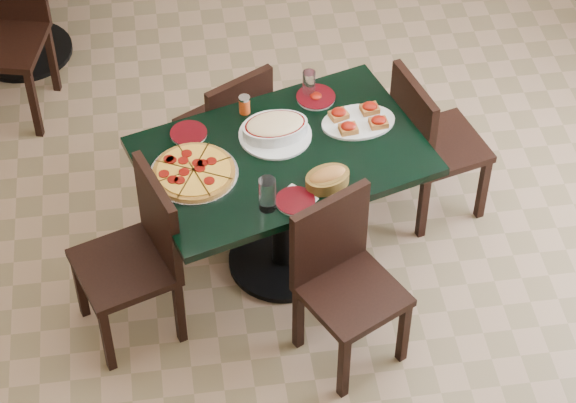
{
  "coord_description": "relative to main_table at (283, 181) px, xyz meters",
  "views": [
    {
      "loc": [
        -0.54,
        -3.41,
        4.25
      ],
      "look_at": [
        -0.06,
        0.0,
        0.71
      ],
      "focal_mm": 70.0,
      "sensor_mm": 36.0,
      "label": 1
    }
  ],
  "objects": [
    {
      "name": "floor",
      "position": [
        0.05,
        -0.28,
        -0.57
      ],
      "size": [
        5.5,
        5.5,
        0.0
      ],
      "primitive_type": "plane",
      "color": "#87684D",
      "rests_on": "ground"
    },
    {
      "name": "main_table",
      "position": [
        0.0,
        0.0,
        0.0
      ],
      "size": [
        1.46,
        1.16,
        0.75
      ],
      "rotation": [
        0.0,
        0.0,
        0.29
      ],
      "color": "black",
      "rests_on": "floor"
    },
    {
      "name": "chair_far",
      "position": [
        -0.19,
        0.56,
        -0.12
      ],
      "size": [
        0.51,
        0.51,
        0.81
      ],
      "rotation": [
        0.0,
        0.0,
        3.64
      ],
      "color": "black",
      "rests_on": "floor"
    },
    {
      "name": "chair_near",
      "position": [
        0.19,
        -0.52,
        -0.09
      ],
      "size": [
        0.54,
        0.54,
        0.86
      ],
      "rotation": [
        0.0,
        0.0,
        0.48
      ],
      "color": "black",
      "rests_on": "floor"
    },
    {
      "name": "chair_right",
      "position": [
        0.77,
        0.28,
        -0.08
      ],
      "size": [
        0.5,
        0.5,
        0.87
      ],
      "rotation": [
        0.0,
        0.0,
        1.83
      ],
      "color": "black",
      "rests_on": "floor"
    },
    {
      "name": "chair_left",
      "position": [
        -0.69,
        -0.28,
        -0.07
      ],
      "size": [
        0.53,
        0.53,
        0.89
      ],
      "rotation": [
        0.0,
        0.0,
        -1.23
      ],
      "color": "black",
      "rests_on": "floor"
    },
    {
      "name": "back_chair_near",
      "position": [
        -1.34,
        1.46,
        -0.02
      ],
      "size": [
        0.55,
        0.55,
        0.98
      ],
      "rotation": [
        0.0,
        0.0,
        -0.25
      ],
      "color": "black",
      "rests_on": "floor"
    },
    {
      "name": "pepperoni_pizza",
      "position": [
        -0.41,
        -0.09,
        0.2
      ],
      "size": [
        0.4,
        0.4,
        0.04
      ],
      "rotation": [
        0.0,
        0.0,
        0.32
      ],
      "color": "silver",
      "rests_on": "main_table"
    },
    {
      "name": "lasagna_casserole",
      "position": [
        -0.02,
        0.12,
        0.23
      ],
      "size": [
        0.34,
        0.34,
        0.09
      ],
      "rotation": [
        0.0,
        0.0,
        0.12
      ],
      "color": "silver",
      "rests_on": "main_table"
    },
    {
      "name": "bread_basket",
      "position": [
        0.17,
        -0.23,
        0.22
      ],
      "size": [
        0.24,
        0.2,
        0.09
      ],
      "rotation": [
        0.0,
        0.0,
        0.33
      ],
      "color": "brown",
      "rests_on": "main_table"
    },
    {
      "name": "bruschetta_platter",
      "position": [
        0.38,
        0.15,
        0.21
      ],
      "size": [
        0.37,
        0.28,
        0.05
      ],
      "rotation": [
        0.0,
        0.0,
        0.11
      ],
      "color": "silver",
      "rests_on": "main_table"
    },
    {
      "name": "side_plate_near",
      "position": [
        0.01,
        -0.32,
        0.19
      ],
      "size": [
        0.17,
        0.17,
        0.02
      ],
      "rotation": [
        0.0,
        0.0,
        0.29
      ],
      "color": "silver",
      "rests_on": "main_table"
    },
    {
      "name": "side_plate_far_r",
      "position": [
        0.21,
        0.35,
        0.19
      ],
      "size": [
        0.19,
        0.19,
        0.03
      ],
      "rotation": [
        0.0,
        0.0,
        0.11
      ],
      "color": "silver",
      "rests_on": "main_table"
    },
    {
      "name": "side_plate_far_l",
      "position": [
        -0.41,
        0.18,
        0.19
      ],
      "size": [
        0.17,
        0.17,
        0.02
      ],
      "rotation": [
        0.0,
        0.0,
        0.36
      ],
      "color": "silver",
      "rests_on": "main_table"
    },
    {
      "name": "napkin_setting",
      "position": [
        0.01,
        -0.31,
        0.18
      ],
      "size": [
        0.21,
        0.21,
        0.01
      ],
      "rotation": [
        0.0,
        0.0,
        0.76
      ],
      "color": "silver",
      "rests_on": "main_table"
    },
    {
      "name": "water_glass_a",
      "position": [
        0.18,
        0.39,
        0.25
      ],
      "size": [
        0.06,
        0.06,
        0.13
      ],
      "primitive_type": "cylinder",
      "color": "silver",
      "rests_on": "main_table"
    },
    {
      "name": "water_glass_b",
      "position": [
        -0.11,
        -0.33,
        0.26
      ],
      "size": [
        0.08,
        0.08,
        0.16
      ],
      "primitive_type": "cylinder",
      "color": "silver",
      "rests_on": "main_table"
    },
    {
      "name": "pepper_shaker",
      "position": [
        -0.14,
        0.3,
        0.23
      ],
      "size": [
        0.05,
        0.05,
        0.09
      ],
      "color": "#CA5715",
      "rests_on": "main_table"
    }
  ]
}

